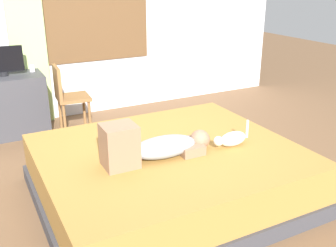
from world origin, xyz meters
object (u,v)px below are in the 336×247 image
(cat, at_px, (231,139))
(bed, at_px, (168,174))
(chair_by_desk, at_px, (67,95))
(cup, at_px, (32,68))
(person_lying, at_px, (153,146))
(tv_monitor, at_px, (2,61))
(desk, at_px, (7,106))

(cat, bearing_deg, bed, 159.21)
(bed, height_order, chair_by_desk, chair_by_desk)
(cup, bearing_deg, bed, -73.09)
(bed, xyz_separation_m, cup, (-0.70, 2.30, 0.55))
(person_lying, xyz_separation_m, tv_monitor, (-0.84, 2.34, 0.34))
(bed, xyz_separation_m, chair_by_desk, (-0.39, 1.90, 0.28))
(desk, distance_m, cup, 0.55)
(cat, height_order, tv_monitor, tv_monitor)
(desk, bearing_deg, cat, -57.11)
(cup, relative_size, chair_by_desk, 0.09)
(bed, distance_m, cup, 2.47)
(desk, bearing_deg, tv_monitor, 0.00)
(desk, bearing_deg, person_lying, -69.79)
(tv_monitor, height_order, cup, tv_monitor)
(person_lying, xyz_separation_m, chair_by_desk, (-0.20, 2.00, -0.07))
(tv_monitor, bearing_deg, chair_by_desk, -27.32)
(bed, height_order, tv_monitor, tv_monitor)
(person_lying, distance_m, cat, 0.71)
(desk, relative_size, tv_monitor, 1.87)
(cup, bearing_deg, chair_by_desk, -52.76)
(bed, height_order, cup, cup)
(cup, xyz_separation_m, chair_by_desk, (0.31, -0.40, -0.27))
(tv_monitor, bearing_deg, person_lying, -70.18)
(cat, relative_size, cup, 4.41)
(desk, height_order, tv_monitor, tv_monitor)
(person_lying, xyz_separation_m, desk, (-0.86, 2.34, -0.21))
(person_lying, distance_m, tv_monitor, 2.51)
(tv_monitor, xyz_separation_m, chair_by_desk, (0.64, -0.33, -0.41))
(desk, distance_m, tv_monitor, 0.55)
(cup, bearing_deg, cat, -64.09)
(cat, bearing_deg, cup, 115.91)
(chair_by_desk, bearing_deg, bed, -78.31)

